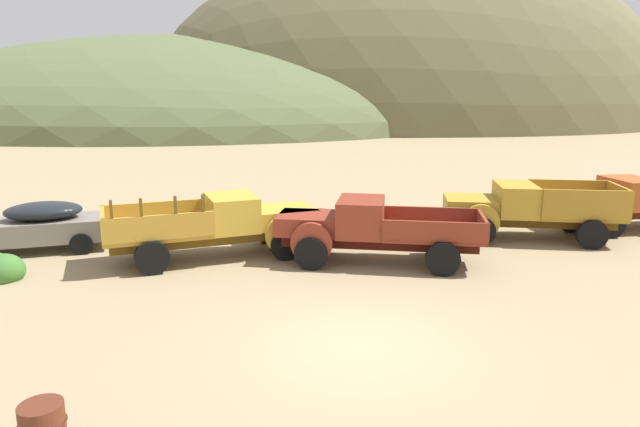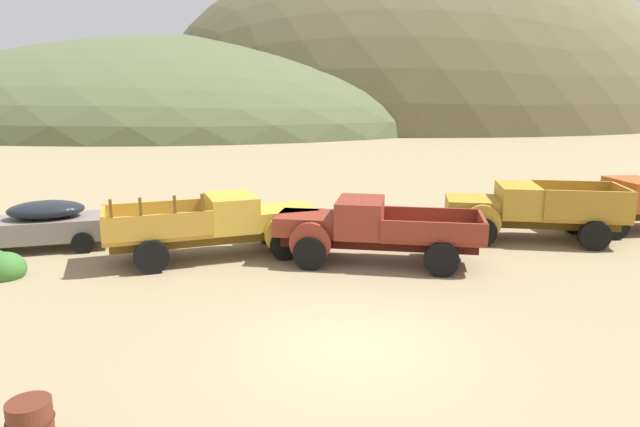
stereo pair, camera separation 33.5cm
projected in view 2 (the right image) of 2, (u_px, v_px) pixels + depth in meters
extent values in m
plane|color=#998460|center=(353.00, 346.00, 11.24)|extent=(300.00, 300.00, 0.00)
ellipsoid|color=#56603D|center=(202.00, 122.00, 90.44)|extent=(88.58, 81.57, 26.05)
ellipsoid|color=brown|center=(418.00, 123.00, 87.19)|extent=(80.66, 55.91, 52.12)
cube|color=slate|center=(39.00, 229.00, 17.92)|extent=(4.66, 2.43, 0.68)
ellipsoid|color=black|center=(46.00, 210.00, 17.86)|extent=(2.53, 1.87, 0.57)
cylinder|color=black|center=(89.00, 230.00, 19.17)|extent=(0.70, 0.31, 0.68)
cylinder|color=black|center=(83.00, 243.00, 17.55)|extent=(0.70, 0.31, 0.68)
cube|color=brown|center=(214.00, 236.00, 17.11)|extent=(6.07, 2.25, 0.36)
cube|color=gold|center=(283.00, 216.00, 17.74)|extent=(2.22, 2.01, 0.55)
cube|color=#B7B2A8|center=(310.00, 215.00, 18.03)|extent=(0.33, 1.11, 0.44)
cylinder|color=gold|center=(284.00, 235.00, 16.84)|extent=(1.21, 0.45, 1.20)
cylinder|color=gold|center=(268.00, 221.00, 18.62)|extent=(1.21, 0.45, 1.20)
cube|color=gold|center=(232.00, 212.00, 17.14)|extent=(1.78, 2.13, 1.05)
cube|color=black|center=(251.00, 204.00, 17.30)|extent=(0.41, 1.55, 0.59)
cube|color=#B5882D|center=(157.00, 233.00, 16.51)|extent=(3.40, 2.58, 0.12)
cube|color=#B5882D|center=(159.00, 227.00, 15.53)|extent=(2.98, 0.78, 0.70)
cube|color=#B5882D|center=(154.00, 213.00, 17.32)|extent=(2.98, 0.78, 0.70)
cube|color=#B5882D|center=(104.00, 223.00, 15.95)|extent=(0.54, 1.92, 0.70)
cube|color=brown|center=(111.00, 209.00, 15.00)|extent=(0.10, 0.10, 0.50)
cube|color=brown|center=(140.00, 207.00, 15.25)|extent=(0.10, 0.10, 0.50)
cube|color=brown|center=(175.00, 204.00, 15.55)|extent=(0.10, 0.10, 0.50)
cube|color=brown|center=(202.00, 203.00, 15.80)|extent=(0.10, 0.10, 0.50)
cylinder|color=black|center=(285.00, 244.00, 16.86)|extent=(1.00, 0.49, 0.96)
cylinder|color=black|center=(268.00, 229.00, 18.72)|extent=(1.00, 0.49, 0.96)
cylinder|color=black|center=(152.00, 257.00, 15.59)|extent=(1.00, 0.49, 0.96)
cylinder|color=black|center=(148.00, 239.00, 17.45)|extent=(1.00, 0.49, 0.96)
cube|color=#42140D|center=(378.00, 241.00, 16.56)|extent=(5.74, 2.45, 0.36)
cube|color=maroon|center=(308.00, 223.00, 16.80)|extent=(2.18, 2.05, 0.55)
cube|color=#B7B2A8|center=(281.00, 223.00, 16.94)|extent=(0.38, 1.09, 0.44)
cylinder|color=maroon|center=(321.00, 227.00, 17.76)|extent=(1.20, 0.50, 1.20)
cylinder|color=maroon|center=(310.00, 243.00, 15.91)|extent=(1.20, 0.50, 1.20)
cube|color=maroon|center=(360.00, 217.00, 16.50)|extent=(1.79, 2.15, 1.05)
cube|color=black|center=(340.00, 209.00, 16.55)|extent=(0.48, 1.53, 0.59)
cube|color=maroon|center=(432.00, 235.00, 16.26)|extent=(3.31, 2.66, 0.12)
cube|color=maroon|center=(432.00, 216.00, 17.13)|extent=(2.80, 0.89, 0.55)
cube|color=maroon|center=(434.00, 232.00, 15.25)|extent=(2.80, 0.89, 0.55)
cube|color=maroon|center=(482.00, 226.00, 15.97)|extent=(0.63, 1.89, 0.55)
cylinder|color=black|center=(310.00, 253.00, 15.92)|extent=(1.00, 0.53, 0.96)
cylinder|color=black|center=(439.00, 240.00, 17.29)|extent=(1.00, 0.53, 0.96)
cylinder|color=black|center=(442.00, 259.00, 15.34)|extent=(1.00, 0.53, 0.96)
cube|color=#593D12|center=(532.00, 221.00, 19.09)|extent=(5.50, 2.37, 0.36)
cube|color=#B28928|center=(472.00, 206.00, 19.28)|extent=(2.11, 2.13, 0.55)
cube|color=#B7B2A8|center=(448.00, 206.00, 19.41)|extent=(0.39, 1.18, 0.44)
cylinder|color=#B28928|center=(475.00, 210.00, 20.33)|extent=(1.21, 0.49, 1.20)
cylinder|color=#B28928|center=(482.00, 223.00, 18.33)|extent=(1.21, 0.49, 1.20)
cube|color=#B28928|center=(517.00, 200.00, 19.02)|extent=(1.74, 2.27, 1.05)
cube|color=black|center=(501.00, 193.00, 19.05)|extent=(0.49, 1.66, 0.59)
cube|color=#A47826|center=(578.00, 215.00, 18.83)|extent=(3.20, 2.74, 0.12)
cube|color=#A47826|center=(571.00, 194.00, 19.73)|extent=(2.67, 0.81, 0.95)
cube|color=#A47826|center=(590.00, 206.00, 17.70)|extent=(2.67, 0.81, 0.95)
cube|color=#A47826|center=(622.00, 201.00, 18.52)|extent=(0.64, 2.05, 0.95)
cylinder|color=black|center=(474.00, 217.00, 20.44)|extent=(1.00, 0.52, 0.96)
cylinder|color=black|center=(482.00, 232.00, 18.34)|extent=(1.00, 0.52, 0.96)
cylinder|color=black|center=(575.00, 220.00, 19.94)|extent=(1.00, 0.52, 0.96)
cylinder|color=black|center=(595.00, 236.00, 17.83)|extent=(1.00, 0.52, 0.96)
cube|color=#A34C1E|center=(591.00, 202.00, 19.98)|extent=(1.92, 1.76, 0.55)
cube|color=#B7B2A8|center=(568.00, 203.00, 19.88)|extent=(0.09, 1.19, 0.44)
cylinder|color=#A34C1E|center=(580.00, 206.00, 21.09)|extent=(1.20, 0.19, 1.20)
cylinder|color=#A34C1E|center=(615.00, 218.00, 19.09)|extent=(1.20, 0.19, 1.20)
cube|color=#A34C1E|center=(635.00, 194.00, 20.13)|extent=(1.42, 2.01, 1.05)
cube|color=black|center=(619.00, 188.00, 20.01)|extent=(0.07, 1.69, 0.59)
cylinder|color=black|center=(578.00, 213.00, 21.20)|extent=(0.96, 0.29, 0.96)
cylinder|color=black|center=(615.00, 226.00, 19.10)|extent=(0.96, 0.29, 0.96)
torus|color=#401C11|center=(30.00, 419.00, 7.63)|extent=(0.63, 0.63, 0.03)
ellipsoid|color=#5B8E42|center=(197.00, 225.00, 20.38)|extent=(0.77, 0.69, 0.82)
ellipsoid|color=#5B8E42|center=(195.00, 227.00, 20.29)|extent=(0.79, 0.72, 0.56)
ellipsoid|color=#5B8E42|center=(198.00, 224.00, 20.52)|extent=(0.71, 0.64, 0.75)
ellipsoid|color=#3D702D|center=(5.00, 268.00, 15.38)|extent=(1.09, 0.99, 0.88)
ellipsoid|color=#3D702D|center=(4.00, 269.00, 15.27)|extent=(1.15, 1.04, 0.90)
ellipsoid|color=#4C8438|center=(343.00, 234.00, 19.00)|extent=(0.94, 0.85, 0.90)
ellipsoid|color=#4C8438|center=(341.00, 235.00, 18.92)|extent=(0.79, 0.71, 0.86)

